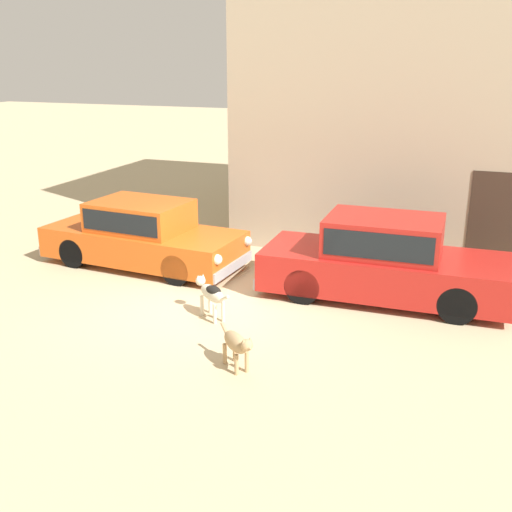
% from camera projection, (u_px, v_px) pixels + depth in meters
% --- Properties ---
extents(ground_plane, '(80.00, 80.00, 0.00)m').
position_uv_depth(ground_plane, '(211.00, 301.00, 11.24)').
color(ground_plane, tan).
extents(parked_sedan_nearest, '(4.49, 1.99, 1.39)m').
position_uv_depth(parked_sedan_nearest, '(143.00, 234.00, 12.99)').
color(parked_sedan_nearest, '#D15619').
rests_on(parked_sedan_nearest, ground_plane).
extents(parked_sedan_second, '(4.62, 1.80, 1.53)m').
position_uv_depth(parked_sedan_second, '(384.00, 259.00, 11.19)').
color(parked_sedan_second, '#AD1E19').
rests_on(parked_sedan_second, ground_plane).
extents(stray_dog_spotted, '(0.91, 0.68, 0.68)m').
position_uv_depth(stray_dog_spotted, '(211.00, 293.00, 10.39)').
color(stray_dog_spotted, beige).
rests_on(stray_dog_spotted, ground_plane).
extents(stray_dog_tan, '(0.76, 0.68, 0.63)m').
position_uv_depth(stray_dog_tan, '(237.00, 344.00, 8.68)').
color(stray_dog_tan, tan).
rests_on(stray_dog_tan, ground_plane).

